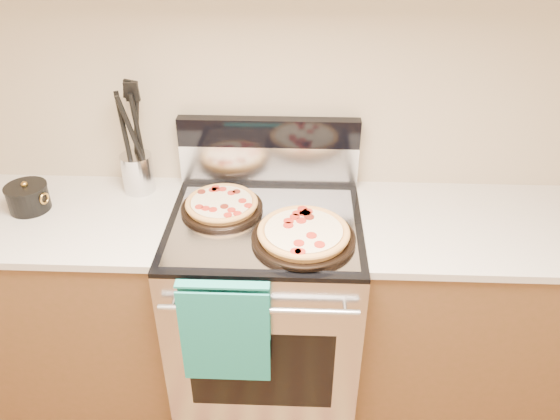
{
  "coord_description": "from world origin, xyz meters",
  "views": [
    {
      "loc": [
        0.13,
        -0.12,
        2.11
      ],
      "look_at": [
        0.06,
        1.55,
        1.04
      ],
      "focal_mm": 35.0,
      "sensor_mm": 36.0,
      "label": 1
    }
  ],
  "objects_px": {
    "range_body": "(266,310)",
    "utensil_crock": "(138,173)",
    "pepperoni_pizza_back": "(222,205)",
    "saucepan": "(28,198)",
    "pepperoni_pizza_front": "(304,234)"
  },
  "relations": [
    {
      "from": "utensil_crock",
      "to": "range_body",
      "type": "bearing_deg",
      "value": -23.38
    },
    {
      "from": "range_body",
      "to": "utensil_crock",
      "type": "height_order",
      "value": "utensil_crock"
    },
    {
      "from": "range_body",
      "to": "pepperoni_pizza_front",
      "type": "bearing_deg",
      "value": -39.88
    },
    {
      "from": "pepperoni_pizza_back",
      "to": "saucepan",
      "type": "xyz_separation_m",
      "value": [
        -0.79,
        -0.0,
        0.01
      ]
    },
    {
      "from": "range_body",
      "to": "pepperoni_pizza_back",
      "type": "bearing_deg",
      "value": 158.41
    },
    {
      "from": "pepperoni_pizza_front",
      "to": "saucepan",
      "type": "height_order",
      "value": "saucepan"
    },
    {
      "from": "range_body",
      "to": "saucepan",
      "type": "relative_size",
      "value": 5.57
    },
    {
      "from": "utensil_crock",
      "to": "saucepan",
      "type": "distance_m",
      "value": 0.44
    },
    {
      "from": "pepperoni_pizza_back",
      "to": "range_body",
      "type": "bearing_deg",
      "value": -21.59
    },
    {
      "from": "range_body",
      "to": "pepperoni_pizza_back",
      "type": "xyz_separation_m",
      "value": [
        -0.18,
        0.07,
        0.5
      ]
    },
    {
      "from": "pepperoni_pizza_front",
      "to": "utensil_crock",
      "type": "relative_size",
      "value": 2.29
    },
    {
      "from": "pepperoni_pizza_front",
      "to": "saucepan",
      "type": "xyz_separation_m",
      "value": [
        -1.11,
        0.2,
        0.01
      ]
    },
    {
      "from": "pepperoni_pizza_back",
      "to": "utensil_crock",
      "type": "xyz_separation_m",
      "value": [
        -0.38,
        0.17,
        0.05
      ]
    },
    {
      "from": "saucepan",
      "to": "pepperoni_pizza_back",
      "type": "bearing_deg",
      "value": 0.09
    },
    {
      "from": "pepperoni_pizza_back",
      "to": "pepperoni_pizza_front",
      "type": "xyz_separation_m",
      "value": [
        0.33,
        -0.2,
        0.0
      ]
    }
  ]
}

